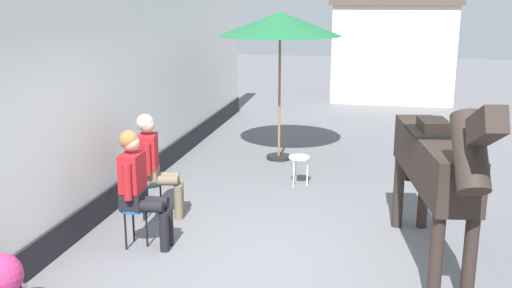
{
  "coord_description": "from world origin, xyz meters",
  "views": [
    {
      "loc": [
        1.05,
        -5.77,
        2.85
      ],
      "look_at": [
        -0.4,
        1.2,
        1.05
      ],
      "focal_mm": 41.39,
      "sensor_mm": 36.0,
      "label": 1
    }
  ],
  "objects_px": {
    "saddled_horse_center": "(436,162)",
    "spare_stool_white": "(299,160)",
    "cafe_parasol": "(280,25)",
    "seated_visitor_far": "(153,161)",
    "flower_planter_near": "(1,286)",
    "seated_visitor_near": "(138,183)"
  },
  "relations": [
    {
      "from": "seated_visitor_far",
      "to": "saddled_horse_center",
      "type": "distance_m",
      "value": 3.53
    },
    {
      "from": "flower_planter_near",
      "to": "cafe_parasol",
      "type": "bearing_deg",
      "value": 75.5
    },
    {
      "from": "saddled_horse_center",
      "to": "cafe_parasol",
      "type": "relative_size",
      "value": 1.16
    },
    {
      "from": "saddled_horse_center",
      "to": "spare_stool_white",
      "type": "height_order",
      "value": "saddled_horse_center"
    },
    {
      "from": "seated_visitor_near",
      "to": "flower_planter_near",
      "type": "bearing_deg",
      "value": -107.95
    },
    {
      "from": "saddled_horse_center",
      "to": "flower_planter_near",
      "type": "distance_m",
      "value": 4.38
    },
    {
      "from": "seated_visitor_near",
      "to": "spare_stool_white",
      "type": "bearing_deg",
      "value": 60.57
    },
    {
      "from": "seated_visitor_near",
      "to": "cafe_parasol",
      "type": "xyz_separation_m",
      "value": [
        0.94,
        4.08,
        1.59
      ]
    },
    {
      "from": "saddled_horse_center",
      "to": "spare_stool_white",
      "type": "relative_size",
      "value": 6.48
    },
    {
      "from": "flower_planter_near",
      "to": "spare_stool_white",
      "type": "height_order",
      "value": "flower_planter_near"
    },
    {
      "from": "seated_visitor_near",
      "to": "seated_visitor_far",
      "type": "bearing_deg",
      "value": 100.85
    },
    {
      "from": "seated_visitor_near",
      "to": "seated_visitor_far",
      "type": "distance_m",
      "value": 0.94
    },
    {
      "from": "seated_visitor_far",
      "to": "spare_stool_white",
      "type": "height_order",
      "value": "seated_visitor_far"
    },
    {
      "from": "flower_planter_near",
      "to": "spare_stool_white",
      "type": "xyz_separation_m",
      "value": [
        2.07,
        4.43,
        0.07
      ]
    },
    {
      "from": "seated_visitor_far",
      "to": "saddled_horse_center",
      "type": "height_order",
      "value": "saddled_horse_center"
    },
    {
      "from": "seated_visitor_near",
      "to": "seated_visitor_far",
      "type": "xyz_separation_m",
      "value": [
        -0.18,
        0.92,
        0.0
      ]
    },
    {
      "from": "seated_visitor_near",
      "to": "cafe_parasol",
      "type": "bearing_deg",
      "value": 77.04
    },
    {
      "from": "cafe_parasol",
      "to": "seated_visitor_far",
      "type": "bearing_deg",
      "value": -109.43
    },
    {
      "from": "seated_visitor_near",
      "to": "flower_planter_near",
      "type": "height_order",
      "value": "seated_visitor_near"
    },
    {
      "from": "spare_stool_white",
      "to": "flower_planter_near",
      "type": "bearing_deg",
      "value": -115.07
    },
    {
      "from": "flower_planter_near",
      "to": "cafe_parasol",
      "type": "xyz_separation_m",
      "value": [
        1.52,
        5.86,
        2.03
      ]
    },
    {
      "from": "saddled_horse_center",
      "to": "flower_planter_near",
      "type": "xyz_separation_m",
      "value": [
        -3.83,
        -1.96,
        -0.82
      ]
    }
  ]
}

